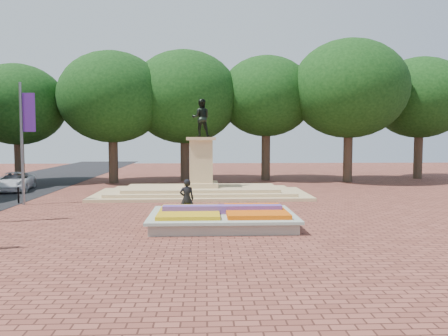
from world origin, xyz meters
The scene contains 6 objects.
ground centered at (0.00, 0.00, 0.00)m, with size 90.00×90.00×0.00m, color brown.
flower_bed centered at (1.03, -2.00, 0.38)m, with size 6.30×4.30×0.91m.
monument centered at (0.00, 8.00, 0.88)m, with size 14.00×6.00×6.40m.
tree_row_back centered at (2.33, 18.00, 6.67)m, with size 44.80×8.80×10.43m.
van centered at (-13.61, 11.24, 0.67)m, with size 2.24×4.85×1.35m, color silver.
pedestrian centered at (-0.63, -0.10, 0.94)m, with size 0.69×0.45×1.89m, color black.
Camera 1 is at (0.24, -20.90, 3.87)m, focal length 35.00 mm.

